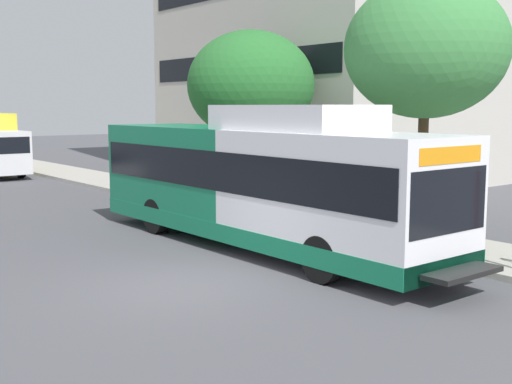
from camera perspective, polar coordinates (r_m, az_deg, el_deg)
name	(u,v)px	position (r m, az deg, el deg)	size (l,w,h in m)	color
ground_plane	(36,229)	(20.45, -18.69, -3.09)	(120.00, 120.00, 0.00)	#4C4C51
sidewalk_curb	(261,212)	(22.12, 0.46, -1.73)	(3.00, 56.00, 0.14)	#A8A399
transit_bus	(258,182)	(16.66, 0.20, 0.90)	(2.58, 12.25, 3.65)	white
street_tree_near_stop	(426,49)	(18.28, 14.62, 11.98)	(4.35, 4.35, 6.84)	#4C3823
street_tree_mid_block	(251,85)	(24.06, -0.45, 9.31)	(4.64, 4.64, 6.21)	#4C3823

